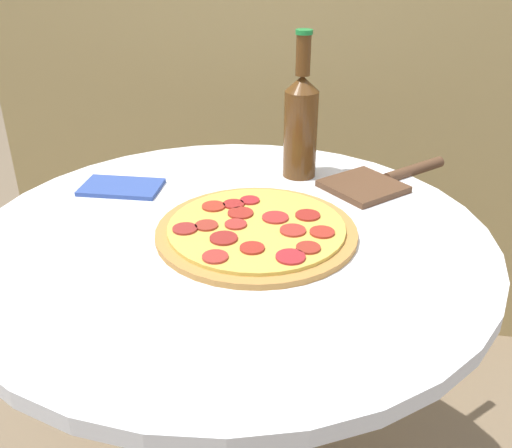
# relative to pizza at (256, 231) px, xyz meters

# --- Properties ---
(table) EXTENTS (0.82, 0.82, 0.70)m
(table) POSITION_rel_pizza_xyz_m (-0.04, 0.00, -0.18)
(table) COLOR white
(table) RESTS_ON ground_plane
(fence_panel) EXTENTS (1.71, 0.04, 1.59)m
(fence_panel) POSITION_rel_pizza_xyz_m (-0.04, 0.76, 0.09)
(fence_panel) COLOR tan
(fence_panel) RESTS_ON ground_plane
(pizza) EXTENTS (0.31, 0.31, 0.02)m
(pizza) POSITION_rel_pizza_xyz_m (0.00, 0.00, 0.00)
(pizza) COLOR #B77F3D
(pizza) RESTS_ON table
(beer_bottle) EXTENTS (0.06, 0.06, 0.27)m
(beer_bottle) POSITION_rel_pizza_xyz_m (0.04, 0.26, 0.10)
(beer_bottle) COLOR #563314
(beer_bottle) RESTS_ON table
(pizza_paddle) EXTENTS (0.25, 0.25, 0.02)m
(pizza_paddle) POSITION_rel_pizza_xyz_m (0.19, 0.23, -0.00)
(pizza_paddle) COLOR brown
(pizza_paddle) RESTS_ON table
(napkin) EXTENTS (0.15, 0.09, 0.01)m
(napkin) POSITION_rel_pizza_xyz_m (-0.27, 0.13, -0.00)
(napkin) COLOR #334C99
(napkin) RESTS_ON table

